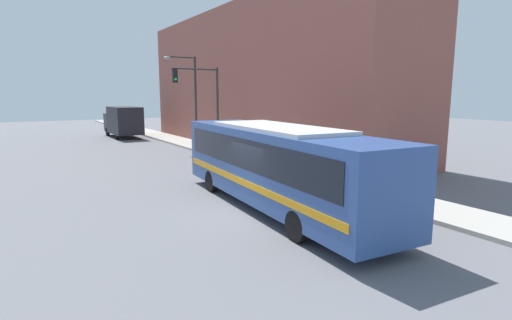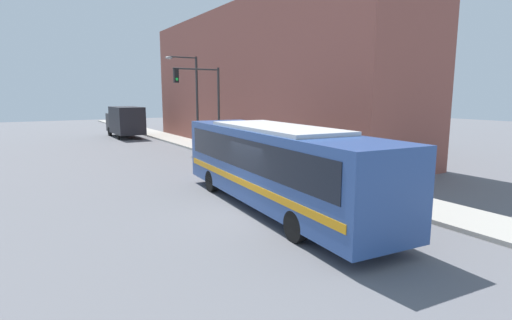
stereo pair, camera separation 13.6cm
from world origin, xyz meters
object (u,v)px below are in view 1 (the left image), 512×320
at_px(pedestrian_mid_block, 216,139).
at_px(fire_hydrant, 312,171).
at_px(parking_meter, 259,150).
at_px(street_lamp, 191,94).
at_px(traffic_light_pole, 203,95).
at_px(pedestrian_near_corner, 230,140).
at_px(delivery_truck, 123,121).
at_px(city_bus, 276,162).

bearing_deg(pedestrian_mid_block, fire_hydrant, -91.68).
distance_m(parking_meter, street_lamp, 10.07).
xyz_separation_m(street_lamp, pedestrian_mid_block, (0.41, -3.35, -3.22)).
bearing_deg(traffic_light_pole, street_lamp, 78.30).
relative_size(parking_meter, street_lamp, 0.19).
height_order(parking_meter, street_lamp, street_lamp).
xyz_separation_m(street_lamp, pedestrian_near_corner, (1.00, -4.36, -3.22)).
bearing_deg(pedestrian_mid_block, street_lamp, 96.97).
relative_size(traffic_light_pole, pedestrian_mid_block, 3.40).
relative_size(delivery_truck, street_lamp, 0.97).
bearing_deg(city_bus, pedestrian_mid_block, 76.95).
distance_m(fire_hydrant, pedestrian_mid_block, 11.02).
relative_size(fire_hydrant, pedestrian_near_corner, 0.48).
height_order(delivery_truck, traffic_light_pole, traffic_light_pole).
distance_m(fire_hydrant, traffic_light_pole, 11.01).
bearing_deg(pedestrian_near_corner, pedestrian_mid_block, 120.55).
xyz_separation_m(pedestrian_near_corner, pedestrian_mid_block, (-0.59, 1.00, -0.01)).
bearing_deg(city_bus, pedestrian_near_corner, 73.30).
distance_m(fire_hydrant, parking_meter, 4.84).
distance_m(delivery_truck, pedestrian_near_corner, 16.11).
bearing_deg(traffic_light_pole, pedestrian_near_corner, -11.54).
bearing_deg(pedestrian_mid_block, delivery_truck, 101.31).
relative_size(traffic_light_pole, pedestrian_near_corner, 3.38).
height_order(parking_meter, pedestrian_mid_block, pedestrian_mid_block).
bearing_deg(city_bus, street_lamp, 81.52).
bearing_deg(delivery_truck, pedestrian_mid_block, -78.69).
bearing_deg(pedestrian_mid_block, pedestrian_near_corner, -59.45).
bearing_deg(fire_hydrant, pedestrian_near_corner, 84.77).
relative_size(delivery_truck, parking_meter, 5.12).
xyz_separation_m(parking_meter, pedestrian_mid_block, (0.32, 6.19, -0.01)).
bearing_deg(city_bus, traffic_light_pole, 81.17).
height_order(delivery_truck, street_lamp, street_lamp).
bearing_deg(delivery_truck, pedestrian_near_corner, -77.32).
bearing_deg(street_lamp, parking_meter, -89.48).
relative_size(fire_hydrant, pedestrian_mid_block, 0.48).
bearing_deg(pedestrian_mid_block, parking_meter, -92.99).
xyz_separation_m(parking_meter, pedestrian_near_corner, (0.92, 5.18, -0.01)).
distance_m(parking_meter, pedestrian_mid_block, 6.20).
xyz_separation_m(delivery_truck, fire_hydrant, (2.62, -25.71, -1.07)).
bearing_deg(parking_meter, delivery_truck, 97.14).
distance_m(delivery_truck, traffic_light_pole, 15.63).
bearing_deg(fire_hydrant, parking_meter, 90.00).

